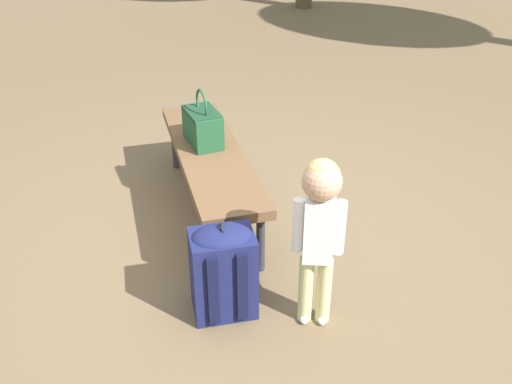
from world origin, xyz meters
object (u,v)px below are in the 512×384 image
Objects in this scene: backpack_large at (223,268)px; handbag at (203,125)px; park_bench at (210,159)px; child_standing at (319,219)px.

handbag is at bearing -177.00° from backpack_large.
handbag is at bearing -162.34° from park_bench.
backpack_large is at bearing 1.21° from park_bench.
child_standing reaches higher than handbag.
child_standing is (1.22, 0.51, 0.03)m from handbag.
backpack_large is (-0.12, -0.45, -0.34)m from child_standing.
backpack_large is at bearing 3.00° from handbag.
park_bench is 3.05× the size of backpack_large.
handbag is 0.40× the size of child_standing.
park_bench is 0.99m from backpack_large.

